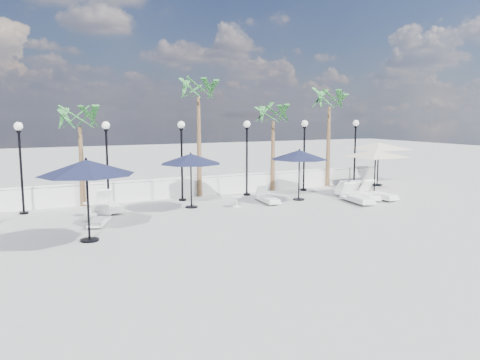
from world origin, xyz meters
name	(u,v)px	position (x,y,z in m)	size (l,w,h in m)	color
ground	(242,230)	(0.00, 0.00, 0.00)	(100.00, 100.00, 0.00)	#979692
balustrade	(176,188)	(0.00, 7.50, 0.47)	(26.00, 0.30, 1.01)	silver
lamppost_1	(20,155)	(-7.00, 6.50, 2.49)	(0.36, 0.36, 3.84)	black
lamppost_2	(107,152)	(-3.50, 6.50, 2.49)	(0.36, 0.36, 3.84)	black
lamppost_3	(182,149)	(0.00, 6.50, 2.49)	(0.36, 0.36, 3.84)	black
lamppost_4	(247,147)	(3.50, 6.50, 2.49)	(0.36, 0.36, 3.84)	black
lamppost_5	(304,145)	(7.00, 6.50, 2.49)	(0.36, 0.36, 3.84)	black
lamppost_6	(355,144)	(10.50, 6.50, 2.49)	(0.36, 0.36, 3.84)	black
palm_1	(80,123)	(-4.50, 7.30, 3.75)	(2.60, 2.60, 4.70)	brown
palm_2	(198,95)	(1.20, 7.30, 5.12)	(2.60, 2.60, 6.10)	brown
palm_3	(273,118)	(5.50, 7.30, 3.95)	(2.60, 2.60, 4.90)	brown
palm_4	(329,104)	(9.20, 7.30, 4.73)	(2.60, 2.60, 5.70)	brown
lounger_2	(99,220)	(-4.50, 3.02, 0.21)	(1.14, 1.73, 0.62)	silver
lounger_3	(109,206)	(-3.68, 5.41, 0.26)	(0.89, 2.13, 0.78)	silver
lounger_4	(268,198)	(3.40, 4.13, 0.23)	(0.76, 1.85, 0.68)	silver
lounger_5	(353,193)	(7.92, 3.49, 0.24)	(0.99, 2.00, 0.72)	silver
lounger_6	(357,198)	(7.17, 2.27, 0.27)	(0.97, 2.20, 0.80)	silver
lounger_7	(378,194)	(8.75, 2.58, 0.26)	(0.85, 2.13, 0.78)	silver
lounger_8	(363,194)	(8.01, 2.85, 0.26)	(0.86, 2.14, 0.78)	silver
side_table_1	(90,208)	(-4.55, 4.95, 0.32)	(0.55, 0.55, 0.54)	silver
side_table_2	(237,200)	(1.71, 3.99, 0.29)	(0.49, 0.49, 0.48)	silver
parasol_navy_left	(86,168)	(-5.17, 0.86, 2.43)	(3.13, 3.13, 2.76)	black
parasol_navy_mid	(191,159)	(-0.20, 4.69, 2.18)	(2.77, 2.77, 2.48)	black
parasol_navy_right	(299,155)	(5.16, 4.17, 2.20)	(2.80, 2.80, 2.51)	black
parasol_cream_sq_a	(376,150)	(9.78, 4.00, 2.29)	(5.03, 5.03, 2.47)	black
parasol_cream_sq_b	(379,143)	(11.99, 6.20, 2.51)	(5.43, 5.43, 2.72)	black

